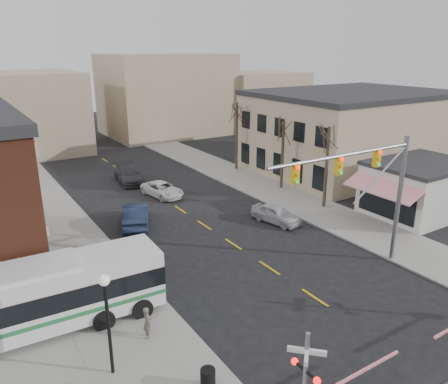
{
  "coord_description": "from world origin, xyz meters",
  "views": [
    {
      "loc": [
        -15.18,
        -12.77,
        12.86
      ],
      "look_at": [
        -0.06,
        11.1,
        3.5
      ],
      "focal_mm": 35.0,
      "sensor_mm": 36.0,
      "label": 1
    }
  ],
  "objects_px": {
    "car_a": "(276,214)",
    "pedestrian_far": "(77,292)",
    "rr_crossing_west": "(314,379)",
    "car_d": "(129,175)",
    "pedestrian_near": "(147,322)",
    "traffic_signal_mast": "(370,180)",
    "transit_bus": "(24,301)",
    "trash_bin": "(208,379)",
    "car_c": "(162,189)",
    "street_lamp": "(106,305)",
    "car_b": "(136,215)"
  },
  "relations": [
    {
      "from": "traffic_signal_mast",
      "to": "car_a",
      "type": "relative_size",
      "value": 2.53
    },
    {
      "from": "car_c",
      "to": "pedestrian_far",
      "type": "bearing_deg",
      "value": -138.52
    },
    {
      "from": "traffic_signal_mast",
      "to": "trash_bin",
      "type": "relative_size",
      "value": 12.06
    },
    {
      "from": "street_lamp",
      "to": "car_a",
      "type": "relative_size",
      "value": 1.1
    },
    {
      "from": "transit_bus",
      "to": "rr_crossing_west",
      "type": "height_order",
      "value": "rr_crossing_west"
    },
    {
      "from": "traffic_signal_mast",
      "to": "car_d",
      "type": "height_order",
      "value": "traffic_signal_mast"
    },
    {
      "from": "car_b",
      "to": "pedestrian_far",
      "type": "relative_size",
      "value": 2.67
    },
    {
      "from": "car_a",
      "to": "trash_bin",
      "type": "bearing_deg",
      "value": -150.43
    },
    {
      "from": "rr_crossing_west",
      "to": "car_d",
      "type": "xyz_separation_m",
      "value": [
        5.2,
        31.9,
        -1.18
      ]
    },
    {
      "from": "car_c",
      "to": "rr_crossing_west",
      "type": "bearing_deg",
      "value": -113.7
    },
    {
      "from": "street_lamp",
      "to": "pedestrian_near",
      "type": "height_order",
      "value": "street_lamp"
    },
    {
      "from": "trash_bin",
      "to": "pedestrian_near",
      "type": "xyz_separation_m",
      "value": [
        -0.73,
        4.24,
        0.35
      ]
    },
    {
      "from": "trash_bin",
      "to": "car_b",
      "type": "xyz_separation_m",
      "value": [
        3.93,
        17.51,
        0.3
      ]
    },
    {
      "from": "pedestrian_near",
      "to": "pedestrian_far",
      "type": "relative_size",
      "value": 0.81
    },
    {
      "from": "pedestrian_near",
      "to": "car_a",
      "type": "bearing_deg",
      "value": -52.55
    },
    {
      "from": "transit_bus",
      "to": "street_lamp",
      "type": "relative_size",
      "value": 2.86
    },
    {
      "from": "car_a",
      "to": "car_c",
      "type": "bearing_deg",
      "value": 101.36
    },
    {
      "from": "transit_bus",
      "to": "pedestrian_far",
      "type": "relative_size",
      "value": 6.72
    },
    {
      "from": "traffic_signal_mast",
      "to": "street_lamp",
      "type": "height_order",
      "value": "traffic_signal_mast"
    },
    {
      "from": "traffic_signal_mast",
      "to": "car_c",
      "type": "bearing_deg",
      "value": 102.22
    },
    {
      "from": "rr_crossing_west",
      "to": "car_b",
      "type": "bearing_deg",
      "value": 85.53
    },
    {
      "from": "traffic_signal_mast",
      "to": "pedestrian_near",
      "type": "height_order",
      "value": "traffic_signal_mast"
    },
    {
      "from": "car_a",
      "to": "pedestrian_near",
      "type": "height_order",
      "value": "pedestrian_near"
    },
    {
      "from": "trash_bin",
      "to": "car_b",
      "type": "bearing_deg",
      "value": 77.34
    },
    {
      "from": "street_lamp",
      "to": "pedestrian_near",
      "type": "relative_size",
      "value": 2.88
    },
    {
      "from": "car_a",
      "to": "rr_crossing_west",
      "type": "bearing_deg",
      "value": -138.25
    },
    {
      "from": "car_c",
      "to": "car_b",
      "type": "bearing_deg",
      "value": -141.65
    },
    {
      "from": "transit_bus",
      "to": "car_d",
      "type": "relative_size",
      "value": 2.38
    },
    {
      "from": "rr_crossing_west",
      "to": "car_d",
      "type": "height_order",
      "value": "rr_crossing_west"
    },
    {
      "from": "car_a",
      "to": "car_d",
      "type": "relative_size",
      "value": 0.76
    },
    {
      "from": "street_lamp",
      "to": "car_a",
      "type": "distance_m",
      "value": 18.89
    },
    {
      "from": "transit_bus",
      "to": "traffic_signal_mast",
      "type": "relative_size",
      "value": 1.24
    },
    {
      "from": "trash_bin",
      "to": "pedestrian_far",
      "type": "bearing_deg",
      "value": 108.95
    },
    {
      "from": "traffic_signal_mast",
      "to": "transit_bus",
      "type": "bearing_deg",
      "value": 167.24
    },
    {
      "from": "pedestrian_far",
      "to": "transit_bus",
      "type": "bearing_deg",
      "value": 171.25
    },
    {
      "from": "trash_bin",
      "to": "pedestrian_near",
      "type": "height_order",
      "value": "pedestrian_near"
    },
    {
      "from": "car_c",
      "to": "car_d",
      "type": "xyz_separation_m",
      "value": [
        -1.01,
        5.83,
        0.15
      ]
    },
    {
      "from": "rr_crossing_west",
      "to": "street_lamp",
      "type": "bearing_deg",
      "value": 129.87
    },
    {
      "from": "trash_bin",
      "to": "car_d",
      "type": "distance_m",
      "value": 29.51
    },
    {
      "from": "transit_bus",
      "to": "pedestrian_far",
      "type": "xyz_separation_m",
      "value": [
        2.52,
        0.8,
        -0.78
      ]
    },
    {
      "from": "traffic_signal_mast",
      "to": "trash_bin",
      "type": "height_order",
      "value": "traffic_signal_mast"
    },
    {
      "from": "transit_bus",
      "to": "car_d",
      "type": "bearing_deg",
      "value": 58.57
    },
    {
      "from": "street_lamp",
      "to": "car_d",
      "type": "height_order",
      "value": "street_lamp"
    },
    {
      "from": "car_a",
      "to": "car_d",
      "type": "distance_m",
      "value": 17.26
    },
    {
      "from": "rr_crossing_west",
      "to": "car_a",
      "type": "distance_m",
      "value": 19.14
    },
    {
      "from": "car_a",
      "to": "street_lamp",
      "type": "bearing_deg",
      "value": -162.93
    },
    {
      "from": "transit_bus",
      "to": "car_a",
      "type": "bearing_deg",
      "value": 14.39
    },
    {
      "from": "pedestrian_near",
      "to": "pedestrian_far",
      "type": "bearing_deg",
      "value": 35.21
    },
    {
      "from": "car_c",
      "to": "car_d",
      "type": "height_order",
      "value": "car_d"
    },
    {
      "from": "car_a",
      "to": "pedestrian_far",
      "type": "height_order",
      "value": "pedestrian_far"
    }
  ]
}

